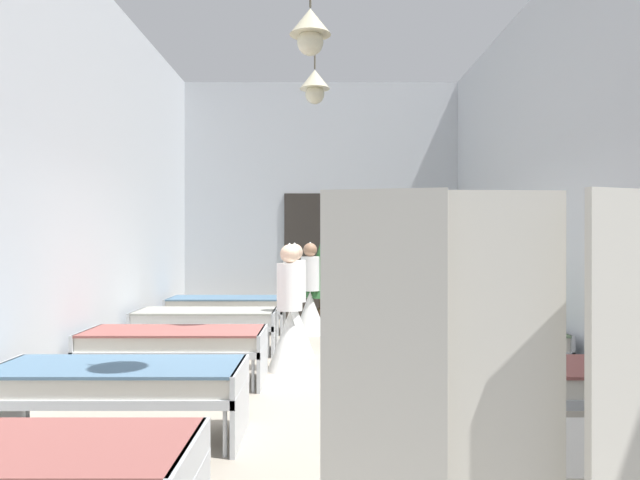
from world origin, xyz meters
TOP-DOWN VIEW (x-y plane):
  - ground_plane at (0.00, 0.00)m, footprint 5.82×10.80m
  - room_shell at (-0.00, 1.15)m, footprint 5.62×10.40m
  - bed_left_row_1 at (-1.56, -1.76)m, footprint 1.90×0.84m
  - bed_right_row_1 at (1.56, -1.76)m, footprint 1.90×0.84m
  - bed_left_row_2 at (-1.56, 0.00)m, footprint 1.90×0.84m
  - bed_right_row_2 at (1.56, 0.00)m, footprint 1.90×0.84m
  - bed_left_row_3 at (-1.56, 1.76)m, footprint 1.90×0.84m
  - bed_right_row_3 at (1.56, 1.76)m, footprint 1.90×0.84m
  - bed_left_row_4 at (-1.56, 3.52)m, footprint 1.90×0.84m
  - bed_right_row_4 at (1.56, 3.52)m, footprint 1.90×0.84m
  - nurse_near_aisle at (-0.18, 3.30)m, footprint 0.52×0.52m
  - nurse_mid_aisle at (-0.37, 0.65)m, footprint 0.52×0.52m
  - nurse_far_aisle at (-0.36, 1.60)m, footprint 0.52×0.52m
  - potted_plant at (0.00, 3.54)m, footprint 0.59×0.59m
  - privacy_screen at (0.61, -4.33)m, footprint 1.25×0.18m

SIDE VIEW (x-z plane):
  - ground_plane at x=0.00m, z-range -0.10..0.00m
  - bed_left_row_1 at x=-1.56m, z-range 0.15..0.73m
  - bed_right_row_1 at x=1.56m, z-range 0.15..0.73m
  - bed_left_row_2 at x=-1.56m, z-range 0.15..0.73m
  - bed_right_row_2 at x=1.56m, z-range 0.15..0.73m
  - bed_left_row_3 at x=-1.56m, z-range 0.15..0.73m
  - bed_right_row_3 at x=1.56m, z-range 0.15..0.73m
  - bed_left_row_4 at x=-1.56m, z-range 0.15..0.73m
  - bed_right_row_4 at x=1.56m, z-range 0.15..0.73m
  - nurse_near_aisle at x=-0.18m, z-range -0.21..1.27m
  - nurse_mid_aisle at x=-0.37m, z-range -0.21..1.27m
  - nurse_far_aisle at x=-0.36m, z-range -0.21..1.27m
  - privacy_screen at x=0.61m, z-range 0.00..1.70m
  - potted_plant at x=0.00m, z-range 0.19..1.71m
  - room_shell at x=0.00m, z-range 0.01..4.54m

